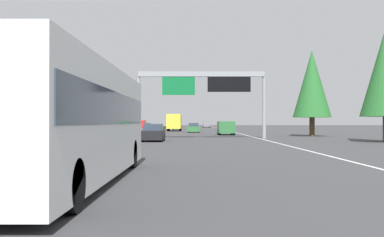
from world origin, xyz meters
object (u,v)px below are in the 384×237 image
object	(u,v)px
box_truck_distant_a	(174,122)
pickup_mid_right	(206,124)
conifer_right_mid	(312,84)
oncoming_near	(146,127)
sedan_far_center	(194,128)
sedan_far_right	(177,126)
bus_distant_b	(70,119)
sign_gantry_overhead	(203,85)
sedan_mid_center	(153,133)
minivan_mid_left	(226,127)
oncoming_far	(138,127)

from	to	relation	value
box_truck_distant_a	pickup_mid_right	xyz separation A→B (m)	(49.97, -7.15, -0.70)
pickup_mid_right	conifer_right_mid	distance (m)	79.75
oncoming_near	box_truck_distant_a	bearing A→B (deg)	121.82
sedan_far_center	conifer_right_mid	size ratio (longest dim) A/B	0.45
sedan_far_right	bus_distant_b	bearing A→B (deg)	180.00
sedan_far_center	oncoming_near	world-z (taller)	same
sign_gantry_overhead	bus_distant_b	world-z (taller)	sign_gantry_overhead
sign_gantry_overhead	sedan_mid_center	world-z (taller)	sign_gantry_overhead
pickup_mid_right	minivan_mid_left	size ratio (longest dim) A/B	1.12
conifer_right_mid	sedan_far_center	bearing A→B (deg)	35.61
oncoming_far	sedan_far_center	bearing A→B (deg)	116.73
sedan_far_center	minivan_mid_left	world-z (taller)	minivan_mid_left
sedan_far_center	conifer_right_mid	bearing A→B (deg)	-144.39
box_truck_distant_a	oncoming_near	world-z (taller)	box_truck_distant_a
sedan_mid_center	pickup_mid_right	size ratio (longest dim) A/B	0.79
sign_gantry_overhead	box_truck_distant_a	xyz separation A→B (m)	(36.04, 4.24, -3.61)
sedan_far_right	oncoming_far	world-z (taller)	oncoming_far
oncoming_far	sedan_mid_center	bearing A→B (deg)	9.38
minivan_mid_left	oncoming_near	xyz separation A→B (m)	(20.62, 12.15, -0.27)
oncoming_far	conifer_right_mid	bearing A→B (deg)	55.69
box_truck_distant_a	sedan_far_right	distance (m)	14.38
sedan_mid_center	sedan_far_center	xyz separation A→B (m)	(31.58, -3.49, 0.00)
sedan_far_center	oncoming_far	xyz separation A→B (m)	(-4.05, 8.04, 0.23)
sign_gantry_overhead	conifer_right_mid	size ratio (longest dim) A/B	1.30
sign_gantry_overhead	conifer_right_mid	world-z (taller)	conifer_right_mid
oncoming_near	conifer_right_mid	world-z (taller)	conifer_right_mid
sedan_mid_center	sedan_far_right	bearing A→B (deg)	-0.06
box_truck_distant_a	pickup_mid_right	size ratio (longest dim) A/B	1.52
sedan_far_center	oncoming_far	size ratio (longest dim) A/B	0.79
pickup_mid_right	sign_gantry_overhead	bearing A→B (deg)	178.07
sign_gantry_overhead	sedan_far_right	bearing A→B (deg)	4.88
pickup_mid_right	oncoming_far	bearing A→B (deg)	169.60
bus_distant_b	sign_gantry_overhead	bearing A→B (deg)	-7.58
sedan_mid_center	oncoming_far	xyz separation A→B (m)	(27.53, 4.55, 0.23)
conifer_right_mid	bus_distant_b	bearing A→B (deg)	156.87
bus_distant_b	box_truck_distant_a	xyz separation A→B (m)	(68.39, -0.06, -0.11)
sedan_far_right	sedan_far_center	bearing A→B (deg)	-172.09
bus_distant_b	sedan_mid_center	world-z (taller)	bus_distant_b
sedan_far_center	oncoming_far	bearing A→B (deg)	116.73
bus_distant_b	oncoming_near	distance (m)	65.60
sedan_mid_center	box_truck_distant_a	size ratio (longest dim) A/B	0.52
box_truck_distant_a	sedan_far_right	xyz separation A→B (m)	(14.35, 0.06, -0.93)
oncoming_far	bus_distant_b	bearing A→B (deg)	4.88
bus_distant_b	sedan_far_center	distance (m)	58.12
pickup_mid_right	conifer_right_mid	bearing A→B (deg)	-173.08
sign_gantry_overhead	oncoming_far	xyz separation A→B (m)	(21.61, 8.91, -4.31)
sedan_far_right	pickup_mid_right	bearing A→B (deg)	-11.44
sedan_far_center	minivan_mid_left	distance (m)	13.80
sign_gantry_overhead	minivan_mid_left	distance (m)	13.54
pickup_mid_right	sedan_far_right	xyz separation A→B (m)	(-35.62, 7.21, -0.23)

